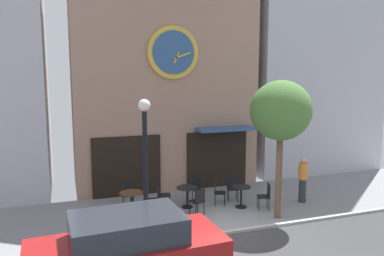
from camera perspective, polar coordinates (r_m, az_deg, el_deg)
name	(u,v)px	position (r m, az deg, el deg)	size (l,w,h in m)	color
ground_plane	(238,241)	(10.93, 7.08, -16.78)	(25.29, 9.95, 0.13)	gray
clock_building	(163,48)	(15.90, -4.48, 12.05)	(7.41, 4.38, 11.02)	#9E7A66
neighbor_building_right	(308,28)	(19.46, 17.39, 14.40)	(6.49, 3.55, 13.69)	#B2B2BC
street_lamp	(145,165)	(11.00, -7.17, -5.58)	(0.36, 0.36, 3.89)	black
street_tree	(281,111)	(11.90, 13.45, 2.48)	(1.97, 1.78, 4.42)	brown
cafe_table_near_curb	(131,198)	(12.58, -9.28, -10.58)	(0.76, 0.76, 0.77)	black
cafe_table_rightmost	(187,193)	(13.12, -0.73, -9.86)	(0.75, 0.75, 0.72)	black
cafe_table_near_door	(241,193)	(13.23, 7.54, -9.80)	(0.68, 0.68, 0.75)	black
cafe_chair_curbside	(218,191)	(13.36, 3.94, -9.54)	(0.52, 0.52, 0.90)	black
cafe_chair_by_entrance	(195,186)	(13.86, 0.53, -8.87)	(0.57, 0.57, 0.90)	black
cafe_chair_right_end	(162,193)	(13.10, -4.59, -9.90)	(0.48, 0.48, 0.90)	black
cafe_chair_mid_row	(266,194)	(13.17, 11.23, -9.94)	(0.51, 0.51, 0.90)	black
cafe_chair_corner	(232,186)	(13.96, 6.21, -8.80)	(0.50, 0.50, 0.90)	black
cafe_chair_left_end	(198,200)	(12.40, 0.97, -10.92)	(0.50, 0.50, 0.90)	black
cafe_chair_near_tree	(155,198)	(12.64, -5.66, -10.58)	(0.47, 0.47, 0.90)	black
cafe_chair_facing_street	(128,192)	(13.37, -9.78, -9.63)	(0.44, 0.44, 0.90)	black
pedestrian_orange	(303,179)	(14.13, 16.61, -7.48)	(0.34, 0.34, 1.67)	#2D2D38
parked_car_red	(128,249)	(8.74, -9.83, -17.79)	(4.39, 2.20, 1.55)	maroon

